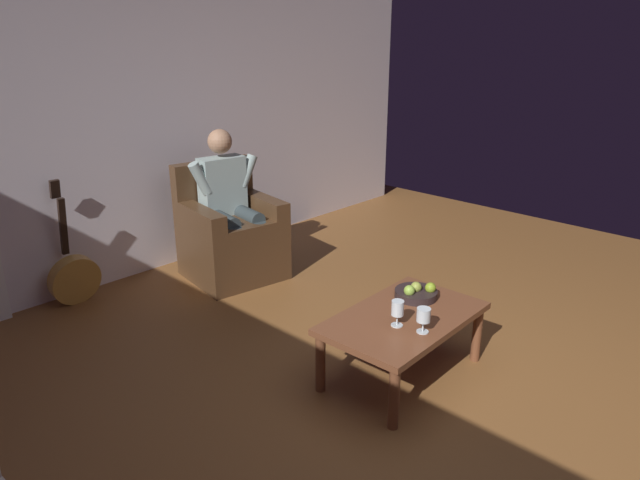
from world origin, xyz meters
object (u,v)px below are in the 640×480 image
guitar (74,276)px  fruit_bowl (417,293)px  coffee_table (403,323)px  armchair (230,237)px  person_seated (229,199)px  wine_glass_near (398,310)px  wine_glass_far (423,316)px

guitar → fruit_bowl: bearing=116.3°
coffee_table → armchair: bearing=-97.7°
person_seated → guitar: 1.36m
wine_glass_near → wine_glass_far: wine_glass_near is taller
wine_glass_near → fruit_bowl: wine_glass_near is taller
person_seated → wine_glass_near: size_ratio=7.98×
wine_glass_near → fruit_bowl: (-0.39, -0.13, -0.07)m
armchair → wine_glass_far: 2.25m
coffee_table → wine_glass_near: 0.21m
wine_glass_near → guitar: bearing=-72.6°
guitar → wine_glass_far: bearing=107.2°
wine_glass_near → wine_glass_far: 0.16m
person_seated → coffee_table: (0.27, 2.00, -0.34)m
coffee_table → wine_glass_far: wine_glass_far is taller
guitar → fruit_bowl: 2.67m
coffee_table → person_seated: bearing=-97.7°
person_seated → wine_glass_far: person_seated is taller
wine_glass_near → wine_glass_far: size_ratio=1.06×
wine_glass_far → person_seated: bearing=-99.5°
armchair → coffee_table: size_ratio=0.94×
fruit_bowl → coffee_table: bearing=18.8°
armchair → person_seated: 0.34m
guitar → fruit_bowl: (-1.18, 2.38, 0.22)m
wine_glass_far → fruit_bowl: wine_glass_far is taller
armchair → coffee_table: bearing=91.5°
person_seated → fruit_bowl: 1.93m
armchair → fruit_bowl: (0.02, 1.93, 0.10)m
coffee_table → wine_glass_far: size_ratio=7.00×
coffee_table → wine_glass_far: 0.27m
guitar → wine_glass_far: size_ratio=6.61×
wine_glass_near → wine_glass_far: (-0.04, 0.15, -0.00)m
coffee_table → guitar: (0.92, -2.47, -0.13)m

